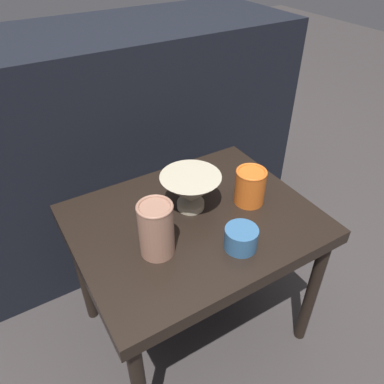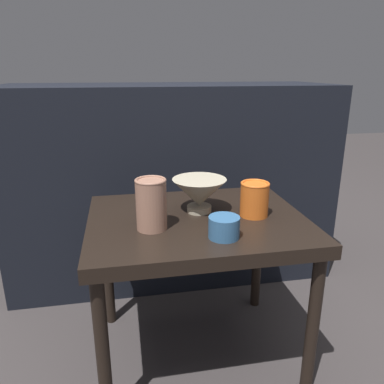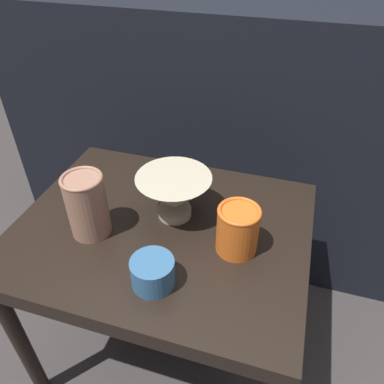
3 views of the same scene
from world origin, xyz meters
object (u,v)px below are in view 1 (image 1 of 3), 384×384
at_px(bowl, 191,190).
at_px(vase_colorful_right, 250,186).
at_px(vase_textured_left, 156,228).
at_px(cup, 241,238).

relative_size(bowl, vase_colorful_right, 1.59).
distance_m(bowl, vase_textured_left, 0.19).
distance_m(bowl, vase_colorful_right, 0.17).
relative_size(vase_textured_left, vase_colorful_right, 1.37).
distance_m(vase_textured_left, cup, 0.21).
bearing_deg(vase_textured_left, cup, -27.26).
xyz_separation_m(vase_textured_left, cup, (0.18, -0.09, -0.05)).
relative_size(vase_textured_left, cup, 1.74).
xyz_separation_m(bowl, vase_textured_left, (-0.16, -0.10, 0.01)).
bearing_deg(vase_textured_left, vase_colorful_right, 7.37).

